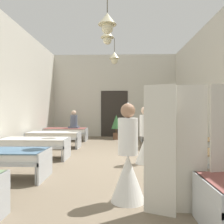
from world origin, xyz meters
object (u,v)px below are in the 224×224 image
(bed_left_row_2, at_px, (35,143))
(bed_right_row_2, at_px, (187,144))
(nurse_near_aisle, at_px, (128,166))
(bed_right_row_1, at_px, (217,158))
(patient_seated_primary, at_px, (74,121))
(bed_left_row_3, at_px, (54,136))
(bed_right_row_4, at_px, (162,131))
(nurse_mid_aisle, at_px, (145,143))
(potted_plant, at_px, (116,124))
(bed_right_row_3, at_px, (172,136))
(bed_left_row_4, at_px, (66,131))
(privacy_screen, at_px, (192,150))

(bed_left_row_2, height_order, bed_right_row_2, same)
(bed_right_row_2, distance_m, nurse_near_aisle, 3.43)
(bed_right_row_1, distance_m, patient_seated_primary, 6.97)
(bed_left_row_3, height_order, patient_seated_primary, patient_seated_primary)
(bed_right_row_1, bearing_deg, nurse_near_aisle, -149.47)
(bed_left_row_2, xyz_separation_m, bed_right_row_4, (4.30, 3.80, 0.00))
(bed_right_row_2, xyz_separation_m, nurse_mid_aisle, (-1.22, -0.48, 0.09))
(bed_right_row_2, xyz_separation_m, potted_plant, (-2.04, 4.36, 0.28))
(bed_left_row_3, bearing_deg, patient_seated_primary, 79.73)
(bed_right_row_3, bearing_deg, bed_left_row_4, 156.15)
(bed_right_row_2, relative_size, potted_plant, 1.63)
(bed_right_row_3, height_order, nurse_near_aisle, nurse_near_aisle)
(patient_seated_primary, bearing_deg, nurse_near_aisle, -72.16)
(bed_left_row_2, xyz_separation_m, bed_left_row_4, (0.00, 3.80, 0.00))
(potted_plant, bearing_deg, nurse_near_aisle, -87.88)
(nurse_near_aisle, bearing_deg, patient_seated_primary, 8.50)
(bed_right_row_1, bearing_deg, privacy_screen, -123.08)
(patient_seated_primary, xyz_separation_m, privacy_screen, (3.00, -7.19, -0.02))
(bed_right_row_2, height_order, bed_left_row_4, same)
(bed_right_row_1, distance_m, bed_right_row_2, 1.90)
(nurse_mid_aisle, distance_m, patient_seated_primary, 5.11)
(bed_right_row_3, distance_m, patient_seated_primary, 4.42)
(bed_left_row_3, distance_m, potted_plant, 3.35)
(patient_seated_primary, bearing_deg, nurse_mid_aisle, -57.70)
(bed_right_row_2, bearing_deg, patient_seated_primary, 135.85)
(bed_left_row_2, relative_size, patient_seated_primary, 2.38)
(bed_left_row_2, relative_size, bed_left_row_4, 1.00)
(nurse_near_aisle, bearing_deg, bed_right_row_2, -40.33)
(bed_right_row_1, xyz_separation_m, bed_left_row_2, (-4.30, 1.90, 0.00))
(patient_seated_primary, bearing_deg, bed_right_row_4, -0.46)
(bed_left_row_4, xyz_separation_m, potted_plant, (2.26, 0.56, 0.28))
(bed_left_row_2, xyz_separation_m, bed_right_row_3, (4.30, 1.90, 0.00))
(patient_seated_primary, bearing_deg, bed_left_row_4, -174.87)
(bed_left_row_2, distance_m, bed_left_row_3, 1.90)
(bed_right_row_1, bearing_deg, patient_seated_primary, 124.55)
(bed_left_row_2, bearing_deg, bed_right_row_3, 23.85)
(bed_right_row_2, distance_m, bed_left_row_3, 4.70)
(bed_right_row_3, distance_m, potted_plant, 3.21)
(nurse_mid_aisle, bearing_deg, bed_left_row_2, -114.04)
(bed_left_row_3, height_order, bed_left_row_4, same)
(bed_left_row_4, relative_size, privacy_screen, 1.12)
(nurse_mid_aisle, xyz_separation_m, patient_seated_primary, (-2.73, 4.31, 0.34))
(bed_right_row_1, height_order, privacy_screen, privacy_screen)
(bed_left_row_2, bearing_deg, nurse_near_aisle, -49.30)
(bed_right_row_4, relative_size, nurse_mid_aisle, 1.28)
(bed_left_row_4, xyz_separation_m, nurse_near_aisle, (2.53, -6.74, 0.09))
(bed_right_row_3, xyz_separation_m, nurse_mid_aisle, (-1.22, -2.38, 0.09))
(bed_right_row_3, relative_size, bed_right_row_4, 1.00)
(bed_right_row_1, height_order, potted_plant, potted_plant)
(bed_right_row_3, relative_size, patient_seated_primary, 2.38)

